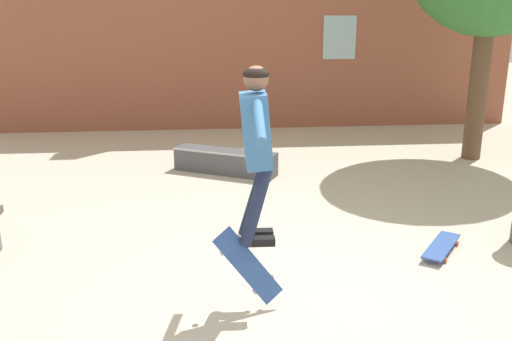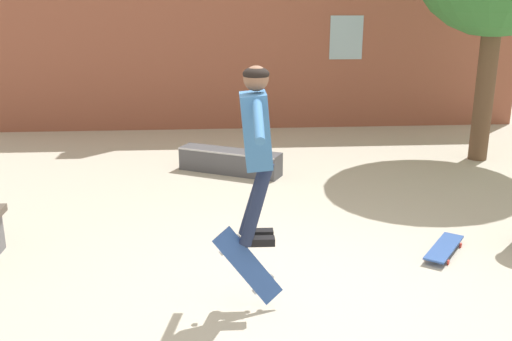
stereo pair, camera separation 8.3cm
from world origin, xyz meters
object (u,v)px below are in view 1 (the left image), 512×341
Objects in this scene: skate_ledge at (225,161)px; skater at (256,140)px; skateboard_resting at (441,246)px; skateboard_flipping at (248,266)px.

skater reaches higher than skate_ledge.
skate_ledge is 3.95m from skateboard_resting.
skateboard_flipping reaches higher than skate_ledge.
skateboard_flipping is at bearing -28.20° from skateboard_resting.
skater reaches higher than skateboard_resting.
skateboard_resting is at bearing 24.85° from skater.
skate_ledge is at bearing -108.07° from skateboard_resting.
skateboard_resting is (2.22, 1.02, -0.36)m from skateboard_flipping.
skate_ledge is 2.09× the size of skateboard_resting.
skateboard_flipping is 2.47m from skateboard_resting.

